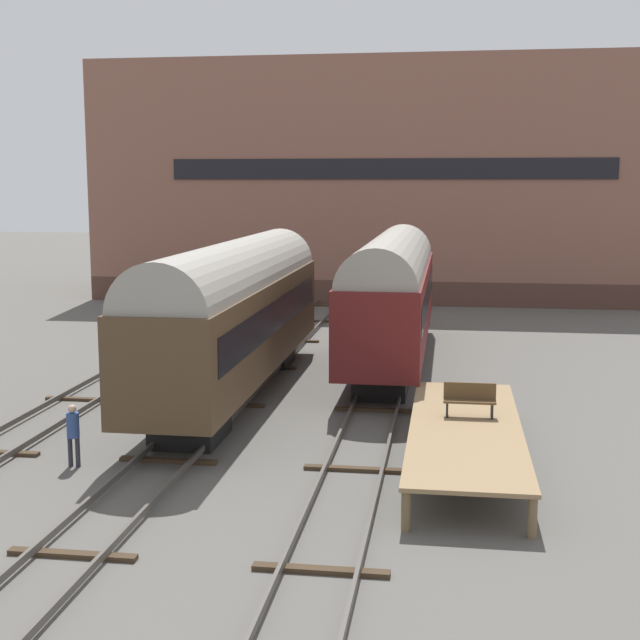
{
  "coord_description": "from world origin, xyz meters",
  "views": [
    {
      "loc": [
        7.16,
        -24.55,
        7.21
      ],
      "look_at": [
        2.45,
        7.58,
        2.2
      ],
      "focal_mm": 50.0,
      "sensor_mm": 36.0,
      "label": 1
    }
  ],
  "objects": [
    {
      "name": "ground_plane",
      "position": [
        0.0,
        0.0,
        0.0
      ],
      "size": [
        200.0,
        200.0,
        0.0
      ],
      "primitive_type": "plane",
      "color": "#56544F"
    },
    {
      "name": "track_left",
      "position": [
        -4.89,
        0.0,
        0.14
      ],
      "size": [
        2.6,
        60.0,
        0.26
      ],
      "color": "#4C4742",
      "rests_on": "ground"
    },
    {
      "name": "track_middle",
      "position": [
        0.0,
        0.0,
        0.14
      ],
      "size": [
        2.6,
        60.0,
        0.26
      ],
      "color": "#4C4742",
      "rests_on": "ground"
    },
    {
      "name": "track_right",
      "position": [
        4.89,
        0.0,
        0.14
      ],
      "size": [
        2.6,
        60.0,
        0.26
      ],
      "color": "#4C4742",
      "rests_on": "ground"
    },
    {
      "name": "train_car_brown",
      "position": [
        0.0,
        4.48,
        3.03
      ],
      "size": [
        2.9,
        16.74,
        5.3
      ],
      "color": "black",
      "rests_on": "ground"
    },
    {
      "name": "train_car_maroon",
      "position": [
        4.89,
        10.69,
        3.0
      ],
      "size": [
        2.87,
        16.53,
        5.24
      ],
      "color": "black",
      "rests_on": "ground"
    },
    {
      "name": "station_platform",
      "position": [
        7.65,
        -1.86,
        0.89
      ],
      "size": [
        2.88,
        10.03,
        0.97
      ],
      "color": "#8C704C",
      "rests_on": "ground"
    },
    {
      "name": "bench",
      "position": [
        7.76,
        -0.87,
        1.46
      ],
      "size": [
        1.4,
        0.4,
        0.91
      ],
      "color": "brown",
      "rests_on": "station_platform"
    },
    {
      "name": "person_worker",
      "position": [
        -2.28,
        -3.68,
        0.98
      ],
      "size": [
        0.32,
        0.32,
        1.63
      ],
      "color": "#282833",
      "rests_on": "ground"
    },
    {
      "name": "warehouse_building",
      "position": [
        3.49,
        33.53,
        7.29
      ],
      "size": [
        36.88,
        11.32,
        14.57
      ],
      "color": "#4F342A",
      "rests_on": "ground"
    }
  ]
}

